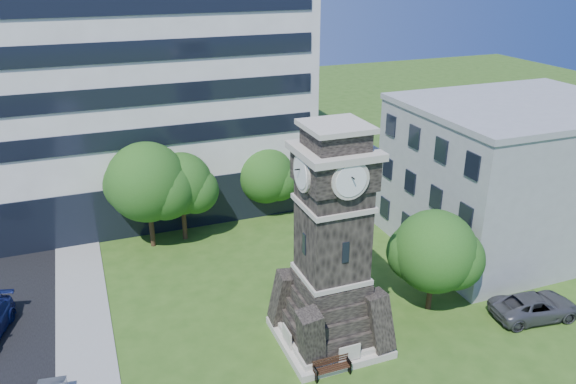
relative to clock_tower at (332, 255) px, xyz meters
name	(u,v)px	position (x,y,z in m)	size (l,w,h in m)	color
ground	(291,376)	(-3.00, -2.00, -5.28)	(160.00, 160.00, 0.00)	#2F5317
sidewalk	(86,359)	(-12.50, 3.00, -5.25)	(3.00, 70.00, 0.06)	gray
clock_tower	(332,255)	(0.00, 0.00, 0.00)	(5.40, 5.40, 12.22)	#B3AB9C
office_tall	(133,29)	(-6.20, 23.84, 8.94)	(26.20, 15.11, 28.60)	white
office_low	(513,175)	(16.97, 6.00, -0.07)	(15.20, 12.20, 10.40)	#9C9FA2
car_east_lot	(535,306)	(12.04, -2.34, -4.56)	(2.39, 5.18, 1.44)	#4B4C50
park_bench	(332,367)	(-1.07, -2.64, -4.75)	(1.94, 0.52, 1.00)	black
tree_nw	(148,185)	(-7.24, 14.53, -0.50)	(6.20, 5.64, 7.79)	#332114
tree_nc	(182,186)	(-4.86, 14.79, -1.04)	(4.96, 4.51, 6.68)	#332114
tree_ne	(266,176)	(2.21, 16.82, -2.03)	(5.00, 4.55, 5.66)	#332114
tree_east	(435,253)	(6.87, 0.59, -1.57)	(5.30, 4.82, 6.28)	#332114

